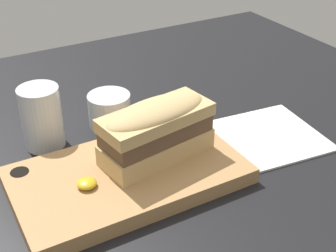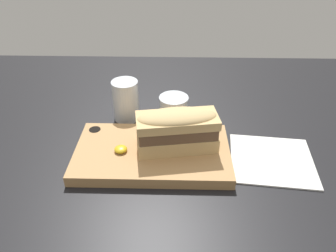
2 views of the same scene
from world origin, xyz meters
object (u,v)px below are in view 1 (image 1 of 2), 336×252
object	(u,v)px
serving_board	(128,175)
wine_glass	(110,111)
sandwich	(157,128)
water_glass	(42,121)
napkin	(267,136)

from	to	relation	value
serving_board	wine_glass	bearing A→B (deg)	75.04
sandwich	wine_glass	distance (cm)	18.35
water_glass	napkin	xyz separation A→B (cm)	(36.82, -17.95, -4.75)
serving_board	water_glass	size ratio (longest dim) A/B	3.20
napkin	serving_board	bearing A→B (deg)	178.95
sandwich	wine_glass	size ratio (longest dim) A/B	2.37
wine_glass	napkin	bearing A→B (deg)	-38.80
serving_board	water_glass	world-z (taller)	water_glass
sandwich	napkin	xyz separation A→B (cm)	(22.66, -1.34, -7.77)
water_glass	wine_glass	size ratio (longest dim) A/B	1.39
sandwich	napkin	world-z (taller)	sandwich
serving_board	water_glass	xyz separation A→B (cm)	(-8.31, 17.42, 3.62)
wine_glass	napkin	xyz separation A→B (cm)	(23.58, -18.96, -2.73)
serving_board	wine_glass	size ratio (longest dim) A/B	4.44
serving_board	napkin	distance (cm)	28.53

